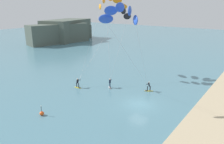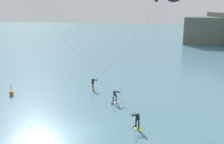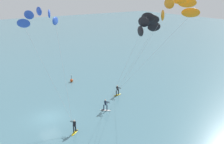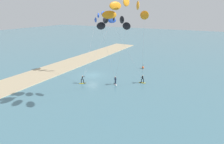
% 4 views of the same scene
% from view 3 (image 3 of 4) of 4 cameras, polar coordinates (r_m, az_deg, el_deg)
% --- Properties ---
extents(ground_plane, '(240.00, 240.00, 0.00)m').
position_cam_3_polar(ground_plane, '(34.28, -14.18, -10.00)').
color(ground_plane, slate).
extents(kitesurfer_nearshore, '(10.11, 5.71, 13.82)m').
position_cam_3_polar(kitesurfer_nearshore, '(33.80, -15.88, 11.12)').
color(kitesurfer_nearshore, yellow).
rests_on(kitesurfer_nearshore, ground).
extents(kitesurfer_mid_water, '(7.48, 5.61, 13.50)m').
position_cam_3_polar(kitesurfer_mid_water, '(28.92, 7.64, 9.94)').
color(kitesurfer_mid_water, white).
rests_on(kitesurfer_mid_water, ground).
extents(kitesurfer_far_out, '(11.70, 6.68, 15.50)m').
position_cam_3_polar(kitesurfer_far_out, '(29.60, 14.14, 13.37)').
color(kitesurfer_far_out, yellow).
rests_on(kitesurfer_far_out, ground).
extents(marker_buoy, '(0.56, 0.56, 1.38)m').
position_cam_3_polar(marker_buoy, '(45.81, -9.18, -1.87)').
color(marker_buoy, '#EA5119').
rests_on(marker_buoy, ground).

